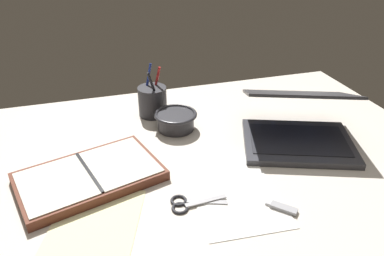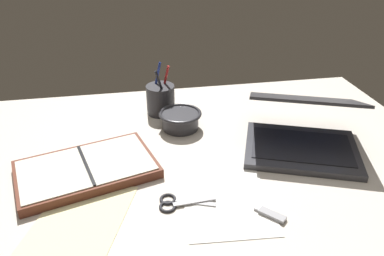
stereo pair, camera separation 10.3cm
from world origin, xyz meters
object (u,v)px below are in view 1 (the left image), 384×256
(laptop, at_px, (298,125))
(bowl, at_px, (176,120))
(planner, at_px, (90,177))
(pen_cup, at_px, (153,101))
(scissors, at_px, (186,204))

(laptop, bearing_deg, bowl, 172.91)
(bowl, height_order, planner, bowl)
(laptop, distance_m, pen_cup, 0.47)
(laptop, height_order, pen_cup, laptop)
(scissors, bearing_deg, laptop, 33.40)
(scissors, bearing_deg, bowl, 87.54)
(planner, bearing_deg, bowl, 19.83)
(pen_cup, bearing_deg, scissors, -92.22)
(laptop, bearing_deg, planner, -156.68)
(pen_cup, xyz_separation_m, planner, (-0.22, -0.31, -0.04))
(planner, bearing_deg, scissors, -52.84)
(planner, relative_size, scissors, 2.90)
(pen_cup, relative_size, planner, 0.43)
(pen_cup, bearing_deg, bowl, -66.99)
(planner, distance_m, scissors, 0.26)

